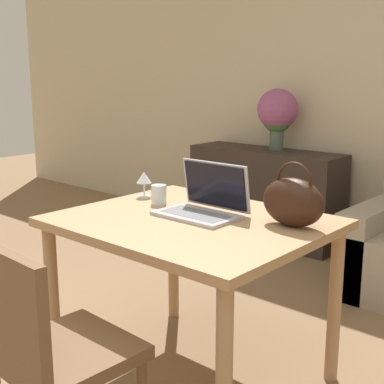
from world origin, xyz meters
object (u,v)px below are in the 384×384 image
handbag (293,201)px  wine_glass (144,179)px  chair (48,346)px  drinking_glass (159,195)px  flower_vase (277,113)px  laptop (205,201)px

handbag → wine_glass: bearing=-177.9°
handbag → chair: bearing=-110.6°
drinking_glass → flower_vase: size_ratio=0.19×
handbag → flower_vase: 2.30m
drinking_glass → wine_glass: 0.18m
drinking_glass → wine_glass: bearing=160.4°
chair → handbag: bearing=71.8°
wine_glass → chair: bearing=-62.0°
handbag → laptop: bearing=-166.9°
laptop → flower_vase: 2.20m
flower_vase → handbag: bearing=-55.8°
drinking_glass → flower_vase: bearing=106.7°
chair → drinking_glass: (-0.33, 0.88, 0.33)m
chair → laptop: laptop is taller
laptop → flower_vase: flower_vase is taller
chair → wine_glass: wine_glass is taller
drinking_glass → flower_vase: (-0.60, 1.99, 0.26)m
laptop → wine_glass: size_ratio=2.79×
laptop → drinking_glass: size_ratio=3.90×
flower_vase → chair: bearing=-72.1°
chair → handbag: (0.36, 0.97, 0.39)m
laptop → flower_vase: bearing=114.2°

